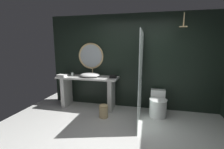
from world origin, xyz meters
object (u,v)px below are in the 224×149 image
(vessel_sink, at_px, (90,75))
(waste_bin, at_px, (104,111))
(round_wall_mirror, at_px, (91,56))
(folded_hand_towel, at_px, (62,76))
(rain_shower_head, at_px, (183,25))
(toilet, at_px, (158,105))
(tumbler_cup, at_px, (72,74))
(tissue_box, at_px, (113,77))

(vessel_sink, height_order, waste_bin, vessel_sink)
(round_wall_mirror, xyz_separation_m, folded_hand_towel, (-0.69, -0.47, -0.53))
(rain_shower_head, bearing_deg, waste_bin, -163.58)
(toilet, xyz_separation_m, waste_bin, (-1.31, -0.45, -0.10))
(toilet, bearing_deg, waste_bin, -161.04)
(folded_hand_towel, bearing_deg, toilet, 2.19)
(tumbler_cup, distance_m, toilet, 2.49)
(tissue_box, bearing_deg, toilet, -3.43)
(rain_shower_head, bearing_deg, folded_hand_towel, -176.77)
(rain_shower_head, relative_size, waste_bin, 0.96)
(vessel_sink, distance_m, toilet, 1.97)
(rain_shower_head, height_order, toilet, rain_shower_head)
(tissue_box, bearing_deg, folded_hand_towel, -173.13)
(rain_shower_head, bearing_deg, tissue_box, -179.91)
(rain_shower_head, height_order, waste_bin, rain_shower_head)
(round_wall_mirror, bearing_deg, folded_hand_towel, -145.99)
(tumbler_cup, distance_m, round_wall_mirror, 0.75)
(tissue_box, relative_size, waste_bin, 0.52)
(tumbler_cup, height_order, round_wall_mirror, round_wall_mirror)
(folded_hand_towel, bearing_deg, tissue_box, 6.87)
(vessel_sink, height_order, rain_shower_head, rain_shower_head)
(waste_bin, bearing_deg, rain_shower_head, 16.42)
(waste_bin, distance_m, folded_hand_towel, 1.55)
(round_wall_mirror, distance_m, folded_hand_towel, 0.99)
(tumbler_cup, bearing_deg, round_wall_mirror, 28.43)
(tissue_box, xyz_separation_m, waste_bin, (-0.12, -0.52, -0.77))
(toilet, height_order, folded_hand_towel, folded_hand_towel)
(tissue_box, distance_m, waste_bin, 0.93)
(tissue_box, xyz_separation_m, toilet, (1.19, -0.07, -0.66))
(vessel_sink, relative_size, toilet, 0.87)
(rain_shower_head, relative_size, toilet, 0.52)
(tumbler_cup, bearing_deg, tissue_box, -1.78)
(vessel_sink, bearing_deg, tissue_box, 0.22)
(tissue_box, distance_m, toilet, 1.36)
(tissue_box, relative_size, folded_hand_towel, 0.70)
(tumbler_cup, relative_size, rain_shower_head, 0.30)
(tissue_box, bearing_deg, tumbler_cup, 178.22)
(round_wall_mirror, bearing_deg, tissue_box, -22.26)
(tumbler_cup, height_order, toilet, tumbler_cup)
(rain_shower_head, distance_m, toilet, 2.00)
(vessel_sink, bearing_deg, tumbler_cup, 175.88)
(vessel_sink, xyz_separation_m, rain_shower_head, (2.31, 0.01, 1.26))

